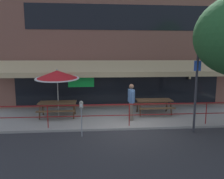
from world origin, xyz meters
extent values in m
plane|color=#2D2D30|center=(0.00, 0.00, 0.00)|extent=(120.00, 120.00, 0.00)
cube|color=#9E998E|center=(0.00, 2.00, 0.05)|extent=(15.00, 4.00, 0.10)
cube|color=brown|center=(0.00, 4.25, 3.65)|extent=(15.00, 0.50, 7.30)
cube|color=black|center=(0.00, 3.99, 5.26)|extent=(10.50, 0.02, 1.40)
cube|color=black|center=(0.00, 3.99, 1.35)|extent=(12.00, 0.02, 2.30)
cube|color=#19D84C|center=(-2.25, 3.97, 1.65)|extent=(1.50, 0.02, 0.70)
cube|color=tan|center=(0.00, 3.45, 2.50)|extent=(13.80, 0.92, 0.70)
cube|color=tan|center=(0.00, 2.94, 2.10)|extent=(13.80, 0.08, 0.28)
cube|color=black|center=(4.12, 3.86, 2.03)|extent=(0.04, 0.28, 0.04)
cube|color=black|center=(4.12, 3.72, 1.85)|extent=(0.18, 0.18, 0.28)
cube|color=beige|center=(4.12, 3.72, 1.85)|extent=(0.13, 0.19, 0.20)
cylinder|color=maroon|center=(-3.45, 0.30, 0.57)|extent=(0.04, 0.04, 0.95)
cylinder|color=maroon|center=(0.00, 0.30, 0.57)|extent=(0.04, 0.04, 0.95)
cylinder|color=maroon|center=(3.45, 0.30, 0.57)|extent=(0.04, 0.04, 0.95)
cube|color=maroon|center=(0.00, 0.30, 1.05)|extent=(13.80, 0.04, 0.04)
cube|color=maroon|center=(0.00, 0.30, 0.57)|extent=(13.80, 0.03, 0.03)
cube|color=brown|center=(-3.30, 1.93, 0.84)|extent=(1.80, 0.80, 0.05)
cube|color=brown|center=(-3.30, 1.35, 0.54)|extent=(1.80, 0.26, 0.04)
cube|color=brown|center=(-3.30, 2.51, 0.54)|extent=(1.80, 0.26, 0.04)
cylinder|color=#48311E|center=(-2.50, 1.61, 0.47)|extent=(0.07, 0.30, 0.73)
cylinder|color=#48311E|center=(-2.50, 2.25, 0.47)|extent=(0.07, 0.30, 0.73)
cylinder|color=#48311E|center=(-4.10, 1.61, 0.47)|extent=(0.07, 0.30, 0.73)
cylinder|color=#48311E|center=(-4.10, 2.25, 0.47)|extent=(0.07, 0.30, 0.73)
cube|color=brown|center=(1.59, 2.11, 0.84)|extent=(1.80, 0.80, 0.05)
cube|color=brown|center=(1.59, 1.53, 0.54)|extent=(1.80, 0.26, 0.04)
cube|color=brown|center=(1.59, 2.69, 0.54)|extent=(1.80, 0.26, 0.04)
cylinder|color=#48311E|center=(2.39, 1.79, 0.47)|extent=(0.07, 0.30, 0.73)
cylinder|color=#48311E|center=(2.39, 2.43, 0.47)|extent=(0.07, 0.30, 0.73)
cylinder|color=#48311E|center=(0.79, 1.79, 0.47)|extent=(0.07, 0.30, 0.73)
cylinder|color=#48311E|center=(0.79, 2.43, 0.47)|extent=(0.07, 0.30, 0.73)
cylinder|color=#B7B2A8|center=(-3.30, 2.12, 1.25)|extent=(0.04, 0.04, 2.30)
cone|color=red|center=(-3.30, 2.12, 2.20)|extent=(2.10, 2.12, 0.54)
cylinder|color=white|center=(-3.30, 2.12, 2.01)|extent=(2.14, 2.14, 0.19)
sphere|color=#B7B2A8|center=(-3.30, 2.12, 2.44)|extent=(0.07, 0.07, 0.07)
cylinder|color=#665B4C|center=(0.23, 1.05, 0.53)|extent=(0.15, 0.15, 0.86)
cylinder|color=#665B4C|center=(0.22, 1.25, 0.53)|extent=(0.15, 0.15, 0.86)
cube|color=#4C709E|center=(0.23, 1.15, 1.26)|extent=(0.27, 0.42, 0.60)
cylinder|color=#4C709E|center=(0.24, 0.89, 1.23)|extent=(0.10, 0.10, 0.54)
cylinder|color=#4C709E|center=(0.21, 1.41, 1.23)|extent=(0.10, 0.10, 0.54)
sphere|color=brown|center=(0.23, 1.15, 1.70)|extent=(0.22, 0.22, 0.22)
cylinder|color=gray|center=(-1.99, -0.59, 0.57)|extent=(0.04, 0.04, 1.15)
cylinder|color=gray|center=(-1.99, -0.59, 1.25)|extent=(0.15, 0.15, 0.20)
sphere|color=gray|center=(-1.99, -0.59, 1.35)|extent=(0.14, 0.14, 0.14)
cube|color=silver|center=(-1.99, -0.67, 1.26)|extent=(0.08, 0.01, 0.13)
cylinder|color=#2D2D33|center=(2.55, -0.45, 1.88)|extent=(0.09, 0.09, 3.77)
cube|color=blue|center=(2.55, -0.47, 2.71)|extent=(0.28, 0.02, 0.40)
camera|label=1|loc=(-1.49, -8.74, 3.10)|focal=35.00mm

